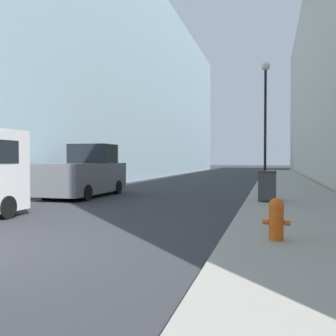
{
  "coord_description": "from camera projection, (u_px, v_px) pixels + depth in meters",
  "views": [
    {
      "loc": [
        5.03,
        -5.2,
        1.64
      ],
      "look_at": [
        -0.83,
        16.0,
        1.12
      ],
      "focal_mm": 40.0,
      "sensor_mm": 36.0,
      "label": 1
    }
  ],
  "objects": [
    {
      "name": "sidewalk_right",
      "position": [
        287.0,
        186.0,
        22.15
      ],
      "size": [
        3.64,
        60.0,
        0.15
      ],
      "color": "#9E998E",
      "rests_on": "ground"
    },
    {
      "name": "building_left_glass",
      "position": [
        93.0,
        84.0,
        34.08
      ],
      "size": [
        12.0,
        60.0,
        17.05
      ],
      "color": "#99B7C6",
      "rests_on": "ground"
    },
    {
      "name": "fire_hydrant",
      "position": [
        276.0,
        218.0,
        6.86
      ],
      "size": [
        0.5,
        0.39,
        0.78
      ],
      "color": "#D15614",
      "rests_on": "sidewalk_right"
    },
    {
      "name": "trash_bin",
      "position": [
        267.0,
        186.0,
        13.21
      ],
      "size": [
        0.62,
        0.72,
        1.08
      ],
      "color": "#3D3D42",
      "rests_on": "sidewalk_right"
    },
    {
      "name": "lamppost",
      "position": [
        265.0,
        108.0,
        17.78
      ],
      "size": [
        0.41,
        0.41,
        6.11
      ],
      "color": "black",
      "rests_on": "sidewalk_right"
    },
    {
      "name": "pickup_truck",
      "position": [
        86.0,
        174.0,
        16.58
      ],
      "size": [
        2.06,
        4.98,
        2.33
      ],
      "color": "slate",
      "rests_on": "ground"
    }
  ]
}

